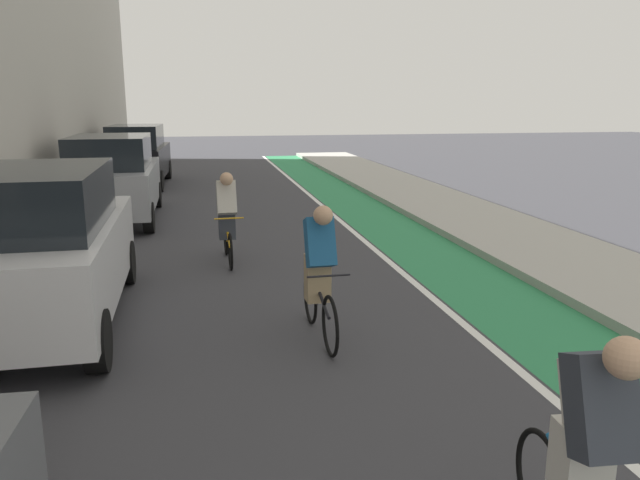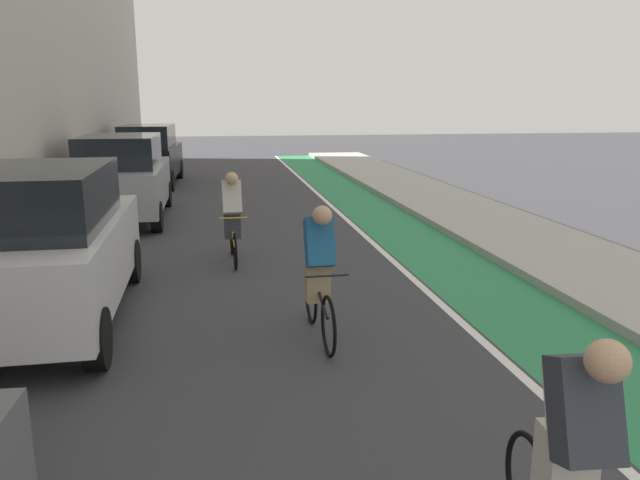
% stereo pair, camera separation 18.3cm
% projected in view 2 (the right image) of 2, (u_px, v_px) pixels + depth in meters
% --- Properties ---
extents(ground_plane, '(75.54, 75.54, 0.00)m').
position_uv_depth(ground_plane, '(257.00, 241.00, 12.27)').
color(ground_plane, '#38383D').
extents(bike_lane_paint, '(1.60, 34.34, 0.00)m').
position_uv_depth(bike_lane_paint, '(382.00, 218.00, 14.70)').
color(bike_lane_paint, '#2D8451').
rests_on(bike_lane_paint, ground).
extents(lane_divider_stripe, '(0.12, 34.34, 0.00)m').
position_uv_depth(lane_divider_stripe, '(346.00, 219.00, 14.56)').
color(lane_divider_stripe, white).
rests_on(lane_divider_stripe, ground).
extents(sidewalk_right, '(2.61, 34.34, 0.14)m').
position_uv_depth(sidewalk_right, '(465.00, 212.00, 15.03)').
color(sidewalk_right, '#A8A59E').
rests_on(sidewalk_right, ground).
extents(parked_suv_white, '(1.97, 4.35, 1.98)m').
position_uv_depth(parked_suv_white, '(42.00, 245.00, 7.53)').
color(parked_suv_white, silver).
rests_on(parked_suv_white, ground).
extents(parked_suv_silver, '(1.98, 4.42, 1.98)m').
position_uv_depth(parked_suv_silver, '(123.00, 177.00, 14.24)').
color(parked_suv_silver, '#9EA0A8').
rests_on(parked_suv_silver, ground).
extents(parked_suv_black, '(1.94, 4.45, 1.98)m').
position_uv_depth(parked_suv_black, '(149.00, 154.00, 20.20)').
color(parked_suv_black, black).
rests_on(parked_suv_black, ground).
extents(cyclist_lead, '(0.48, 1.72, 1.62)m').
position_uv_depth(cyclist_lead, '(575.00, 459.00, 3.32)').
color(cyclist_lead, black).
rests_on(cyclist_lead, ground).
extents(cyclist_mid, '(0.48, 1.74, 1.62)m').
position_uv_depth(cyclist_mid, '(319.00, 268.00, 7.08)').
color(cyclist_mid, black).
rests_on(cyclist_mid, ground).
extents(cyclist_trailing, '(0.48, 1.67, 1.59)m').
position_uv_depth(cyclist_trailing, '(232.00, 216.00, 10.52)').
color(cyclist_trailing, black).
rests_on(cyclist_trailing, ground).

